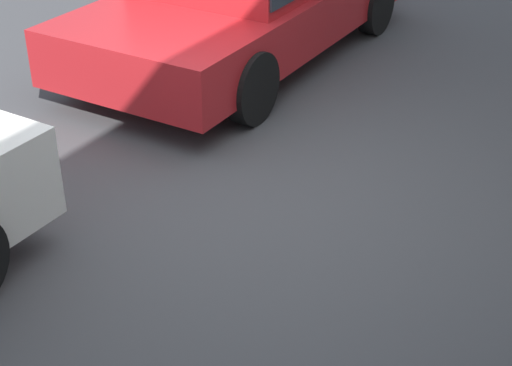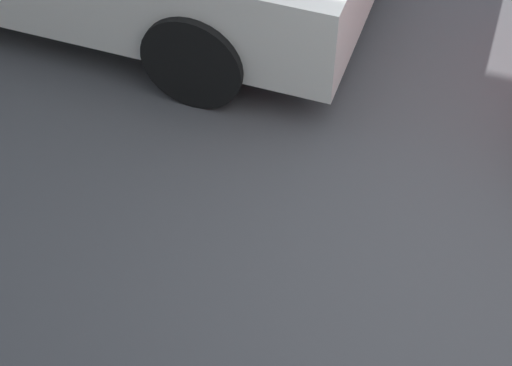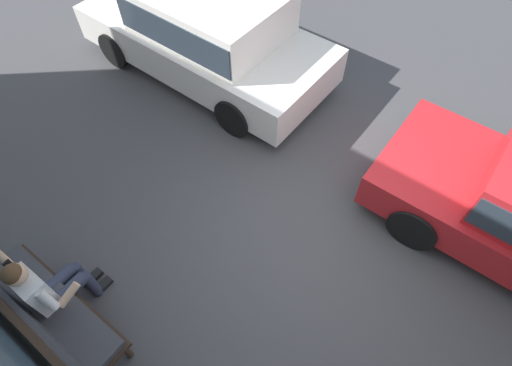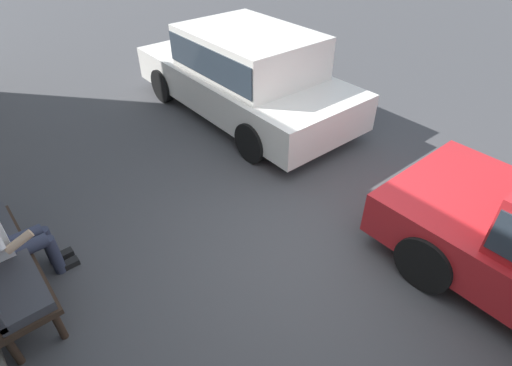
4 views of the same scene
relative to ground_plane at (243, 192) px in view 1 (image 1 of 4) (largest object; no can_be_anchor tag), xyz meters
The scene contains 1 object.
ground_plane is the anchor object (origin of this frame).
Camera 1 is at (4.17, 2.60, 2.96)m, focal length 55.00 mm.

